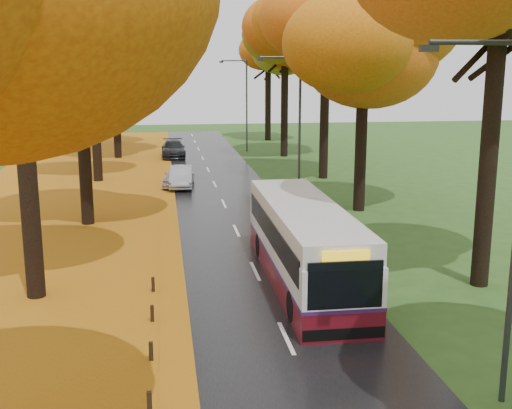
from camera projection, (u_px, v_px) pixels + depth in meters
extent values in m
cube|color=black|center=(234.00, 226.00, 30.40)|extent=(6.50, 90.00, 0.04)
cube|color=silver|center=(234.00, 225.00, 30.39)|extent=(0.12, 90.00, 0.01)
cube|color=#894C0C|center=(37.00, 233.00, 29.12)|extent=(12.00, 90.00, 0.02)
cube|color=#B06F12|center=(169.00, 228.00, 29.96)|extent=(0.90, 90.00, 0.01)
cylinder|color=black|center=(26.00, 159.00, 20.15)|extent=(0.60, 0.60, 9.15)
cylinder|color=black|center=(84.00, 141.00, 30.03)|extent=(0.60, 0.60, 8.00)
ellipsoid|color=orange|center=(77.00, 31.00, 28.97)|extent=(9.20, 9.20, 7.18)
cylinder|color=black|center=(95.00, 116.00, 41.48)|extent=(0.60, 0.60, 8.58)
ellipsoid|color=orange|center=(91.00, 30.00, 40.35)|extent=(8.00, 8.00, 6.24)
cylinder|color=black|center=(116.00, 102.00, 52.14)|extent=(0.60, 0.60, 9.15)
ellipsoid|color=orange|center=(112.00, 29.00, 50.94)|extent=(9.20, 9.20, 7.18)
cylinder|color=black|center=(117.00, 102.00, 61.85)|extent=(0.60, 0.60, 8.00)
ellipsoid|color=orange|center=(114.00, 49.00, 60.79)|extent=(8.00, 8.00, 6.24)
cylinder|color=black|center=(489.00, 153.00, 21.30)|extent=(0.60, 0.60, 9.22)
cylinder|color=black|center=(361.00, 133.00, 32.93)|extent=(0.60, 0.60, 8.19)
ellipsoid|color=orange|center=(365.00, 30.00, 31.85)|extent=(9.20, 9.20, 7.18)
cylinder|color=black|center=(324.00, 113.00, 42.63)|extent=(0.60, 0.60, 8.70)
ellipsoid|color=orange|center=(326.00, 29.00, 41.48)|extent=(8.20, 8.20, 6.40)
cylinder|color=black|center=(285.00, 101.00, 53.13)|extent=(0.60, 0.60, 9.22)
ellipsoid|color=orange|center=(285.00, 29.00, 51.91)|extent=(9.20, 9.20, 7.18)
cylinder|color=black|center=(268.00, 100.00, 64.93)|extent=(0.60, 0.60, 8.19)
ellipsoid|color=orange|center=(268.00, 48.00, 63.85)|extent=(8.20, 8.20, 6.40)
cube|color=black|center=(149.00, 403.00, 13.96)|extent=(0.11, 0.11, 0.52)
cube|color=black|center=(151.00, 351.00, 16.47)|extent=(0.11, 0.11, 0.52)
cube|color=black|center=(152.00, 314.00, 18.99)|extent=(0.11, 0.11, 0.52)
cube|color=black|center=(153.00, 285.00, 21.50)|extent=(0.11, 0.11, 0.52)
cylinder|color=#333538|center=(482.00, 42.00, 12.73)|extent=(2.20, 0.11, 0.11)
cube|color=#333538|center=(429.00, 48.00, 12.60)|extent=(0.35, 0.18, 0.14)
cylinder|color=#333538|center=(300.00, 130.00, 34.99)|extent=(0.14, 0.14, 8.00)
cylinder|color=#333538|center=(280.00, 57.00, 34.01)|extent=(2.20, 0.11, 0.11)
cube|color=#333538|center=(260.00, 59.00, 33.87)|extent=(0.35, 0.18, 0.14)
cylinder|color=#333538|center=(247.00, 106.00, 56.26)|extent=(0.14, 0.14, 8.00)
cylinder|color=#333538|center=(234.00, 61.00, 55.28)|extent=(2.20, 0.11, 0.11)
cube|color=#333538|center=(221.00, 62.00, 55.15)|extent=(0.35, 0.18, 0.14)
cube|color=#530D15|center=(304.00, 270.00, 22.43)|extent=(2.41, 10.41, 0.85)
cube|color=silver|center=(304.00, 241.00, 22.21)|extent=(2.41, 10.41, 1.23)
cube|color=silver|center=(304.00, 214.00, 22.01)|extent=(2.37, 10.20, 0.66)
cube|color=#37164F|center=(304.00, 257.00, 22.33)|extent=(2.43, 10.43, 0.11)
cube|color=black|center=(304.00, 230.00, 22.13)|extent=(2.44, 9.58, 0.80)
cube|color=black|center=(345.00, 285.00, 17.17)|extent=(2.08, 0.07, 1.32)
cube|color=yellow|center=(346.00, 256.00, 16.99)|extent=(1.30, 0.07, 0.26)
cube|color=black|center=(343.00, 333.00, 17.48)|extent=(2.32, 0.13, 0.33)
cylinder|color=black|center=(294.00, 307.00, 18.85)|extent=(0.27, 0.95, 0.95)
cylinder|color=black|center=(363.00, 303.00, 19.14)|extent=(0.27, 0.95, 0.95)
cylinder|color=black|center=(260.00, 245.00, 25.29)|extent=(0.27, 0.95, 0.95)
cylinder|color=black|center=(313.00, 243.00, 25.58)|extent=(0.27, 0.95, 0.95)
imported|color=silver|center=(179.00, 175.00, 40.30)|extent=(2.37, 4.21, 1.35)
imported|color=#93969A|center=(181.00, 177.00, 39.90)|extent=(1.61, 4.01, 1.30)
imported|color=black|center=(173.00, 149.00, 53.09)|extent=(1.94, 4.73, 1.37)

